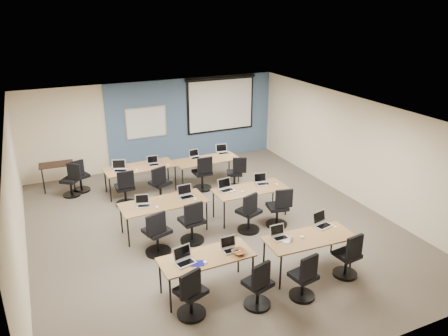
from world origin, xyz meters
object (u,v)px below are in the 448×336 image
laptop_2 (279,235)px  task_chair_10 (203,176)px  laptop_3 (322,222)px  task_chair_8 (125,191)px  task_chair_6 (249,216)px  whiteboard (146,123)px  laptop_11 (223,151)px  laptop_7 (262,181)px  task_chair_1 (258,288)px  training_table_mid_right (250,190)px  spare_chair_a (80,179)px  projector_screen (221,101)px  task_chair_9 (160,187)px  training_table_back_right (207,161)px  task_chair_3 (348,259)px  task_chair_5 (192,225)px  training_table_front_right (309,239)px  laptop_0 (184,259)px  training_table_front_left (206,259)px  task_chair_11 (236,175)px  task_chair_7 (279,210)px  task_chair_2 (304,280)px  laptop_8 (120,168)px  laptop_5 (186,194)px  training_table_mid_left (164,204)px  laptop_4 (143,203)px  laptop_10 (195,156)px  utility_table (56,167)px  training_table_back_left (140,168)px  task_chair_0 (191,297)px  spare_chair_b (72,183)px  laptop_9 (153,163)px  task_chair_4 (157,236)px  laptop_6 (226,187)px  laptop_1 (230,247)px

laptop_2 → task_chair_10: bearing=88.7°
laptop_3 → task_chair_8: laptop_3 is taller
task_chair_6 → task_chair_8: task_chair_8 is taller
whiteboard → laptop_11: 2.55m
laptop_7 → task_chair_8: task_chair_8 is taller
laptop_3 → task_chair_1: bearing=-167.0°
training_table_mid_right → spare_chair_a: (-3.56, 3.23, -0.29)m
task_chair_1 → task_chair_8: 5.06m
projector_screen → task_chair_9: size_ratio=2.40×
training_table_back_right → laptop_3: laptop_3 is taller
task_chair_1 → task_chair_3: 1.98m
task_chair_5 → task_chair_8: (-0.90, 2.44, -0.01)m
training_table_front_right → laptop_0: laptop_0 is taller
training_table_back_right → laptop_3: size_ratio=5.20×
training_table_front_left → task_chair_11: (2.52, 3.94, -0.29)m
task_chair_1 → training_table_back_right: bearing=60.8°
task_chair_7 → task_chair_11: size_ratio=1.04×
task_chair_2 → laptop_8: size_ratio=2.63×
task_chair_3 → laptop_5: (-2.07, 3.22, 0.40)m
training_table_mid_left → laptop_4: size_ratio=6.37×
laptop_5 → laptop_10: 2.64m
task_chair_11 → utility_table: task_chair_11 is taller
laptop_11 → utility_table: bearing=177.4°
projector_screen → task_chair_1: size_ratio=2.50×
training_table_back_left → task_chair_10: size_ratio=1.89×
training_table_front_left → utility_table: utility_table is taller
task_chair_0 → spare_chair_b: size_ratio=1.03×
task_chair_9 → laptop_9: bearing=62.7°
task_chair_7 → task_chair_8: task_chair_8 is taller
laptop_2 → laptop_8: (-2.01, 4.77, 0.01)m
task_chair_4 → laptop_10: bearing=40.5°
task_chair_2 → spare_chair_a: spare_chair_a is taller
laptop_6 → laptop_10: bearing=80.0°
laptop_9 → task_chair_7: bearing=-53.4°
task_chair_0 → laptop_5: (1.04, 3.05, 0.39)m
training_table_front_left → laptop_5: (0.53, 2.51, 0.11)m
projector_screen → task_chair_3: 7.47m
laptop_3 → laptop_5: same height
whiteboard → training_table_back_right: 2.42m
spare_chair_b → laptop_6: bearing=-3.1°
laptop_7 → laptop_11: (0.07, 2.49, 0.00)m
laptop_0 → laptop_1: bearing=-10.1°
whiteboard → spare_chair_a: (-2.22, -1.08, -1.06)m
projector_screen → task_chair_10: bearing=-124.4°
training_table_back_left → task_chair_0: task_chair_0 is taller
task_chair_2 → spare_chair_a: 7.08m
whiteboard → training_table_front_right: (1.30, -6.80, -0.77)m
projector_screen → training_table_back_right: (-1.32, -1.95, -1.20)m
task_chair_0 → laptop_8: (0.01, 5.34, 0.39)m
laptop_4 → task_chair_2: bearing=-44.4°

